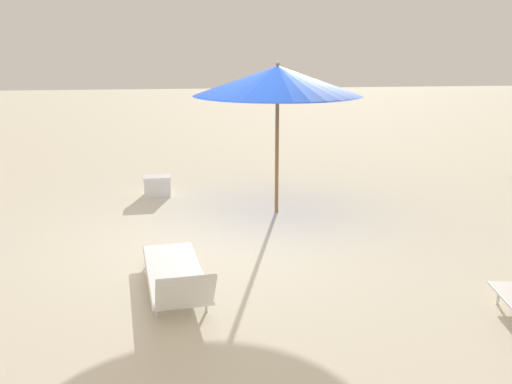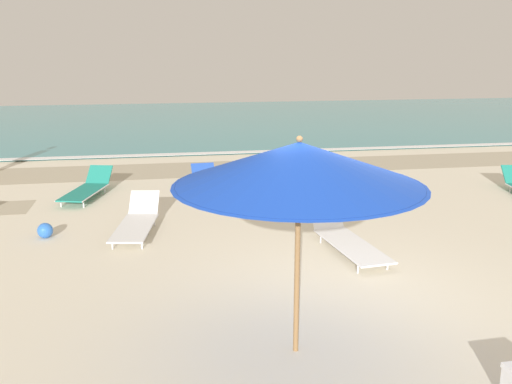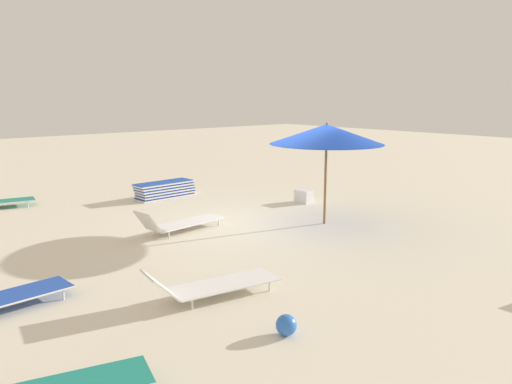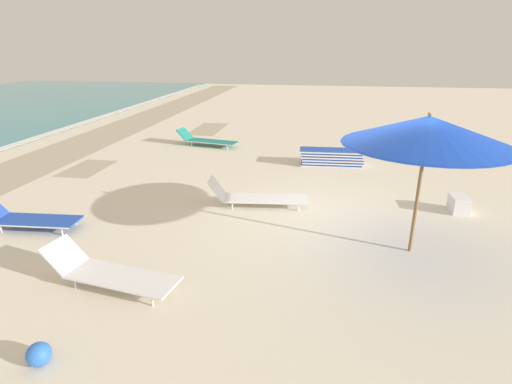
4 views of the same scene
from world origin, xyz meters
TOP-DOWN VIEW (x-y plane):
  - ground_plane at (0.00, 0.01)m, footprint 60.00×60.00m
  - ocean_water at (0.00, 20.72)m, footprint 60.00×18.67m
  - beach_umbrella at (-0.93, -1.12)m, footprint 2.72×2.72m
  - sun_lounger_beside_umbrella at (-2.82, 3.62)m, footprint 0.95×2.20m
  - sun_lounger_mid_beach_solo at (-4.02, 6.55)m, footprint 1.14×2.19m
  - sun_lounger_mid_beach_pair_a at (-1.20, 6.27)m, footprint 0.74×2.03m
  - sun_lounger_mid_beach_pair_b at (0.73, 1.95)m, footprint 0.84×2.27m
  - beach_ball at (-4.46, 3.61)m, footprint 0.28×0.28m

SIDE VIEW (x-z plane):
  - ground_plane at x=0.00m, z-range -0.16..0.00m
  - ocean_water at x=0.00m, z-range 0.00..0.06m
  - beach_ball at x=-4.46m, z-range 0.00..0.28m
  - sun_lounger_beside_umbrella at x=-2.82m, z-range -0.07..0.50m
  - sun_lounger_mid_beach_solo at x=-4.02m, z-range -0.07..0.50m
  - sun_lounger_mid_beach_pair_b at x=0.73m, z-range -0.10..0.53m
  - sun_lounger_mid_beach_pair_a at x=-1.20m, z-range -0.08..0.52m
  - beach_umbrella at x=-0.93m, z-range 0.93..3.41m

